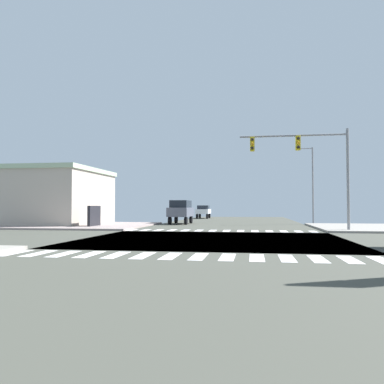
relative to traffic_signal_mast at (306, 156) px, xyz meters
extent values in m
cube|color=#42443B|center=(-5.84, -7.64, -5.36)|extent=(14.00, 90.00, 0.05)
cube|color=#42443B|center=(-5.84, -7.64, -5.36)|extent=(90.00, 12.00, 0.05)
cube|color=gray|center=(-18.84, 4.36, -5.27)|extent=(12.00, 12.00, 0.14)
cube|color=silver|center=(-12.59, -14.94, -5.33)|extent=(0.50, 2.00, 0.01)
cube|color=silver|center=(-11.59, -14.94, -5.33)|extent=(0.50, 2.00, 0.01)
cube|color=silver|center=(-10.59, -14.94, -5.33)|extent=(0.50, 2.00, 0.01)
cube|color=silver|center=(-9.59, -14.94, -5.33)|extent=(0.50, 2.00, 0.01)
cube|color=silver|center=(-8.59, -14.94, -5.33)|extent=(0.50, 2.00, 0.01)
cube|color=silver|center=(-7.59, -14.94, -5.33)|extent=(0.50, 2.00, 0.01)
cube|color=silver|center=(-6.59, -14.94, -5.33)|extent=(0.50, 2.00, 0.01)
cube|color=silver|center=(-5.59, -14.94, -5.33)|extent=(0.50, 2.00, 0.01)
cube|color=silver|center=(-4.59, -14.94, -5.33)|extent=(0.50, 2.00, 0.01)
cube|color=silver|center=(-3.59, -14.94, -5.33)|extent=(0.50, 2.00, 0.01)
cube|color=silver|center=(-2.59, -14.94, -5.33)|extent=(0.50, 2.00, 0.01)
cube|color=silver|center=(-1.59, -14.94, -5.33)|extent=(0.50, 2.00, 0.01)
cube|color=silver|center=(-0.59, -14.94, -5.33)|extent=(0.50, 2.00, 0.01)
cube|color=silver|center=(0.41, -14.94, -5.33)|extent=(0.50, 2.00, 0.01)
cube|color=silver|center=(-12.59, -0.34, -5.33)|extent=(0.50, 2.00, 0.01)
cube|color=silver|center=(-11.59, -0.34, -5.33)|extent=(0.50, 2.00, 0.01)
cube|color=silver|center=(-10.59, -0.34, -5.33)|extent=(0.50, 2.00, 0.01)
cube|color=silver|center=(-9.59, -0.34, -5.33)|extent=(0.50, 2.00, 0.01)
cube|color=silver|center=(-8.59, -0.34, -5.33)|extent=(0.50, 2.00, 0.01)
cube|color=silver|center=(-7.59, -0.34, -5.33)|extent=(0.50, 2.00, 0.01)
cube|color=silver|center=(-6.59, -0.34, -5.33)|extent=(0.50, 2.00, 0.01)
cube|color=silver|center=(-5.59, -0.34, -5.33)|extent=(0.50, 2.00, 0.01)
cube|color=silver|center=(-4.59, -0.34, -5.33)|extent=(0.50, 2.00, 0.01)
cube|color=silver|center=(-3.59, -0.34, -5.33)|extent=(0.50, 2.00, 0.01)
cube|color=silver|center=(-2.59, -0.34, -5.33)|extent=(0.50, 2.00, 0.01)
cube|color=silver|center=(-1.59, -0.34, -5.33)|extent=(0.50, 2.00, 0.01)
cube|color=silver|center=(-0.59, -0.34, -5.33)|extent=(0.50, 2.00, 0.01)
cube|color=silver|center=(0.41, -0.34, -5.33)|extent=(0.50, 2.00, 0.01)
cylinder|color=gray|center=(2.83, 0.02, -1.74)|extent=(0.20, 0.20, 7.19)
cylinder|color=gray|center=(-0.90, 0.02, 1.45)|extent=(7.46, 0.14, 0.14)
cube|color=yellow|center=(-0.53, 0.02, 0.90)|extent=(0.32, 0.40, 1.00)
sphere|color=black|center=(-0.53, -0.22, 1.21)|extent=(0.22, 0.22, 0.22)
sphere|color=orange|center=(-0.53, -0.22, 0.90)|extent=(0.22, 0.22, 0.22)
sphere|color=black|center=(-0.53, -0.22, 0.59)|extent=(0.22, 0.22, 0.22)
cube|color=yellow|center=(-3.73, 0.02, 0.90)|extent=(0.32, 0.40, 1.00)
sphere|color=black|center=(-3.73, -0.22, 1.21)|extent=(0.22, 0.22, 0.22)
sphere|color=orange|center=(-3.73, -0.22, 0.90)|extent=(0.22, 0.22, 0.22)
sphere|color=black|center=(-3.73, -0.22, 0.59)|extent=(0.22, 0.22, 0.22)
cylinder|color=gray|center=(2.15, 11.55, -1.54)|extent=(0.16, 0.16, 7.60)
cylinder|color=gray|center=(1.45, 11.55, 2.16)|extent=(1.40, 0.10, 0.10)
ellipsoid|color=silver|center=(0.75, 11.55, 2.11)|extent=(0.60, 0.32, 0.20)
cube|color=#B2A596|center=(-24.27, 6.30, -2.89)|extent=(12.17, 10.03, 4.90)
cube|color=#A3B996|center=(-24.27, 6.30, -0.24)|extent=(12.47, 10.33, 0.40)
cube|color=black|center=(-16.69, 2.28, -4.44)|extent=(0.24, 2.20, 1.80)
cylinder|color=black|center=(-10.12, 26.63, -5.00)|extent=(0.26, 0.68, 0.68)
cylinder|color=black|center=(-11.56, 26.63, -5.00)|extent=(0.26, 0.68, 0.68)
cylinder|color=black|center=(-10.12, 29.55, -5.00)|extent=(0.26, 0.68, 0.68)
cylinder|color=black|center=(-11.56, 29.55, -5.00)|extent=(0.26, 0.68, 0.68)
cube|color=silver|center=(-10.84, 28.09, -4.33)|extent=(1.80, 4.30, 0.66)
cube|color=black|center=(-10.84, 28.09, -3.73)|extent=(1.55, 2.24, 0.54)
cylinder|color=black|center=(-10.06, 8.47, -4.97)|extent=(0.26, 0.74, 0.74)
cylinder|color=black|center=(-11.62, 8.47, -4.97)|extent=(0.26, 0.74, 0.74)
cylinder|color=black|center=(-10.06, 11.60, -4.97)|extent=(0.26, 0.74, 0.74)
cylinder|color=black|center=(-11.62, 11.60, -4.97)|extent=(0.26, 0.74, 0.74)
cube|color=#515463|center=(-10.84, 10.04, -4.16)|extent=(1.96, 4.60, 0.88)
cube|color=black|center=(-10.84, 10.04, -3.36)|extent=(1.69, 3.22, 0.72)
camera|label=1|loc=(-3.71, -28.54, -3.59)|focal=36.76mm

